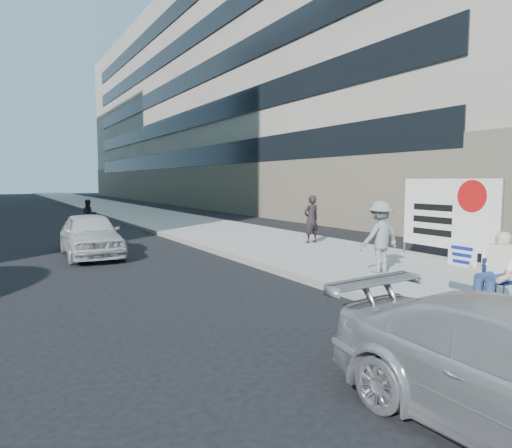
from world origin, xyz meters
TOP-DOWN VIEW (x-y plane):
  - ground at (0.00, 0.00)m, footprint 160.00×160.00m
  - near_sidewalk at (4.00, 20.00)m, footprint 5.00×120.00m
  - near_building at (17.00, 32.00)m, footprint 14.00×70.00m
  - seated_protester at (2.66, -3.68)m, footprint 0.83×1.11m
  - jogger at (3.29, -0.43)m, footprint 1.10×0.65m
  - pedestrian_woman at (4.96, 4.46)m, footprint 0.61×0.41m
  - protest_banner at (6.18, -0.08)m, footprint 0.08×3.06m
  - white_sedan_near at (-2.01, 6.28)m, footprint 1.72×3.96m
  - motorcycle at (-0.72, 13.95)m, footprint 0.72×2.05m

SIDE VIEW (x-z plane):
  - ground at x=0.00m, z-range 0.00..0.00m
  - near_sidewalk at x=4.00m, z-range 0.00..0.15m
  - motorcycle at x=-0.72m, z-range -0.08..1.35m
  - white_sedan_near at x=-2.01m, z-range 0.00..1.33m
  - seated_protester at x=2.66m, z-range 0.22..1.53m
  - pedestrian_woman at x=4.96m, z-range 0.15..1.80m
  - jogger at x=3.29m, z-range 0.15..1.83m
  - protest_banner at x=6.18m, z-range 0.30..2.50m
  - near_building at x=17.00m, z-range 0.00..20.00m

